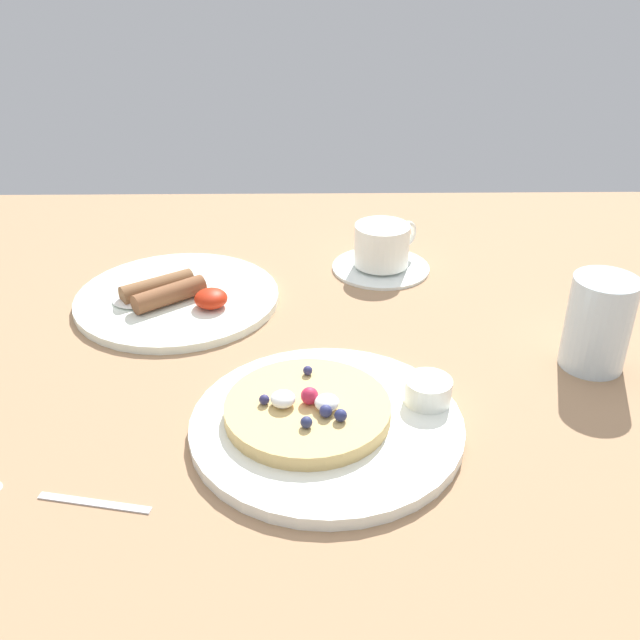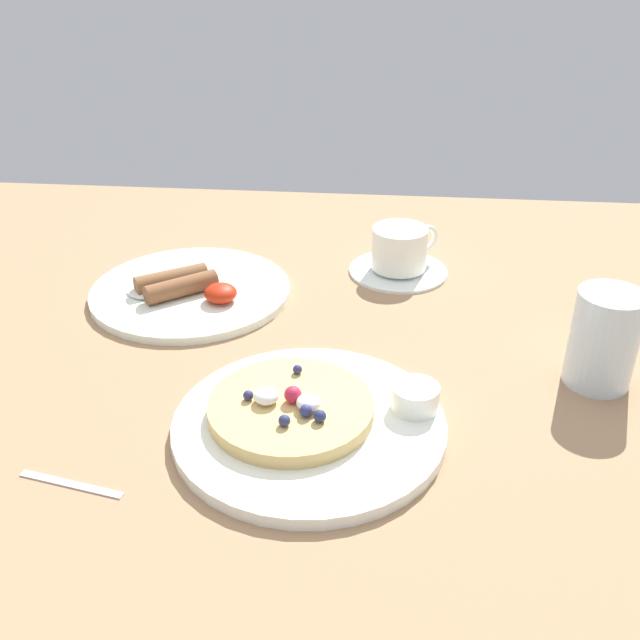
{
  "view_description": "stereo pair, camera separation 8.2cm",
  "coord_description": "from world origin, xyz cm",
  "px_view_note": "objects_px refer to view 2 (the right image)",
  "views": [
    {
      "loc": [
        3.99,
        -73.2,
        45.45
      ],
      "look_at": [
        5.05,
        0.43,
        4.0
      ],
      "focal_mm": 40.54,
      "sensor_mm": 36.0,
      "label": 1
    },
    {
      "loc": [
        12.21,
        -72.86,
        45.45
      ],
      "look_at": [
        5.05,
        0.43,
        4.0
      ],
      "focal_mm": 40.54,
      "sensor_mm": 36.0,
      "label": 2
    }
  ],
  "objects_px": {
    "coffee_cup": "(400,247)",
    "teaspoon": "(12,469)",
    "pancake_plate": "(309,425)",
    "coffee_saucer": "(398,270)",
    "water_glass": "(604,339)",
    "syrup_ramekin": "(415,397)",
    "breakfast_plate": "(191,291)"
  },
  "relations": [
    {
      "from": "coffee_saucer",
      "to": "water_glass",
      "type": "bearing_deg",
      "value": -49.89
    },
    {
      "from": "coffee_cup",
      "to": "syrup_ramekin",
      "type": "bearing_deg",
      "value": -87.39
    },
    {
      "from": "syrup_ramekin",
      "to": "water_glass",
      "type": "distance_m",
      "value": 0.22
    },
    {
      "from": "pancake_plate",
      "to": "teaspoon",
      "type": "height_order",
      "value": "pancake_plate"
    },
    {
      "from": "syrup_ramekin",
      "to": "water_glass",
      "type": "relative_size",
      "value": 0.44
    },
    {
      "from": "coffee_cup",
      "to": "water_glass",
      "type": "bearing_deg",
      "value": -50.17
    },
    {
      "from": "pancake_plate",
      "to": "syrup_ramekin",
      "type": "xyz_separation_m",
      "value": [
        0.11,
        0.03,
        0.02
      ]
    },
    {
      "from": "coffee_saucer",
      "to": "water_glass",
      "type": "distance_m",
      "value": 0.34
    },
    {
      "from": "breakfast_plate",
      "to": "water_glass",
      "type": "distance_m",
      "value": 0.53
    },
    {
      "from": "syrup_ramekin",
      "to": "coffee_cup",
      "type": "distance_m",
      "value": 0.35
    },
    {
      "from": "syrup_ramekin",
      "to": "water_glass",
      "type": "height_order",
      "value": "water_glass"
    },
    {
      "from": "coffee_cup",
      "to": "water_glass",
      "type": "height_order",
      "value": "water_glass"
    },
    {
      "from": "syrup_ramekin",
      "to": "coffee_saucer",
      "type": "relative_size",
      "value": 0.34
    },
    {
      "from": "pancake_plate",
      "to": "breakfast_plate",
      "type": "xyz_separation_m",
      "value": [
        -0.19,
        0.28,
        -0.0
      ]
    },
    {
      "from": "pancake_plate",
      "to": "water_glass",
      "type": "bearing_deg",
      "value": 21.16
    },
    {
      "from": "coffee_saucer",
      "to": "coffee_cup",
      "type": "bearing_deg",
      "value": 39.01
    },
    {
      "from": "coffee_saucer",
      "to": "water_glass",
      "type": "height_order",
      "value": "water_glass"
    },
    {
      "from": "pancake_plate",
      "to": "water_glass",
      "type": "distance_m",
      "value": 0.33
    },
    {
      "from": "syrup_ramekin",
      "to": "breakfast_plate",
      "type": "height_order",
      "value": "syrup_ramekin"
    },
    {
      "from": "breakfast_plate",
      "to": "coffee_cup",
      "type": "bearing_deg",
      "value": 19.41
    },
    {
      "from": "coffee_cup",
      "to": "water_glass",
      "type": "xyz_separation_m",
      "value": [
        0.22,
        -0.26,
        0.02
      ]
    },
    {
      "from": "syrup_ramekin",
      "to": "teaspoon",
      "type": "distance_m",
      "value": 0.39
    },
    {
      "from": "pancake_plate",
      "to": "coffee_saucer",
      "type": "height_order",
      "value": "pancake_plate"
    },
    {
      "from": "coffee_saucer",
      "to": "water_glass",
      "type": "xyz_separation_m",
      "value": [
        0.22,
        -0.26,
        0.05
      ]
    },
    {
      "from": "coffee_cup",
      "to": "teaspoon",
      "type": "xyz_separation_m",
      "value": [
        -0.36,
        -0.47,
        -0.04
      ]
    },
    {
      "from": "syrup_ramekin",
      "to": "teaspoon",
      "type": "xyz_separation_m",
      "value": [
        -0.37,
        -0.12,
        -0.02
      ]
    },
    {
      "from": "teaspoon",
      "to": "water_glass",
      "type": "bearing_deg",
      "value": 19.71
    },
    {
      "from": "pancake_plate",
      "to": "coffee_saucer",
      "type": "xyz_separation_m",
      "value": [
        0.09,
        0.38,
        -0.0
      ]
    },
    {
      "from": "breakfast_plate",
      "to": "syrup_ramekin",
      "type": "bearing_deg",
      "value": -39.93
    },
    {
      "from": "syrup_ramekin",
      "to": "water_glass",
      "type": "bearing_deg",
      "value": 23.59
    },
    {
      "from": "coffee_saucer",
      "to": "water_glass",
      "type": "relative_size",
      "value": 1.29
    },
    {
      "from": "syrup_ramekin",
      "to": "teaspoon",
      "type": "bearing_deg",
      "value": -162.46
    }
  ]
}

